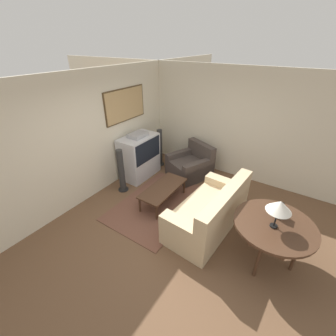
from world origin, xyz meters
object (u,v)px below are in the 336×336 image
object	(u,v)px
console_table	(274,227)
table_lamp	(280,207)
mantel_clock	(279,210)
speaker_tower_right	(160,149)
couch	(210,213)
coffee_table	(163,189)
speaker_tower_left	(121,172)
tv	(139,156)
armchair	(191,165)

from	to	relation	value
console_table	table_lamp	xyz separation A→B (m)	(-0.08, 0.01, 0.44)
mantel_clock	speaker_tower_right	size ratio (longest dim) A/B	0.20
couch	coffee_table	bearing A→B (deg)	-93.11
couch	speaker_tower_left	bearing A→B (deg)	-85.98
tv	mantel_clock	xyz separation A→B (m)	(-0.69, -3.41, 0.31)
mantel_clock	speaker_tower_right	world-z (taller)	speaker_tower_right
tv	table_lamp	size ratio (longest dim) A/B	2.53
speaker_tower_left	speaker_tower_right	bearing A→B (deg)	0.00
table_lamp	mantel_clock	world-z (taller)	table_lamp
coffee_table	tv	bearing A→B (deg)	62.17
armchair	speaker_tower_right	size ratio (longest dim) A/B	1.15
table_lamp	speaker_tower_right	world-z (taller)	table_lamp
console_table	speaker_tower_right	bearing A→B (deg)	63.31
coffee_table	mantel_clock	distance (m)	2.30
tv	mantel_clock	world-z (taller)	tv
couch	tv	bearing A→B (deg)	-104.22
speaker_tower_left	coffee_table	bearing A→B (deg)	-82.16
console_table	tv	bearing A→B (deg)	75.15
speaker_tower_left	table_lamp	bearing A→B (deg)	-93.74
couch	speaker_tower_right	xyz separation A→B (m)	(1.53, 2.24, 0.16)
table_lamp	console_table	bearing A→B (deg)	-8.91
armchair	table_lamp	xyz separation A→B (m)	(-1.73, -2.31, 0.86)
console_table	speaker_tower_right	world-z (taller)	speaker_tower_right
coffee_table	speaker_tower_left	distance (m)	1.10
armchair	coffee_table	size ratio (longest dim) A/B	1.03
coffee_table	speaker_tower_right	bearing A→B (deg)	37.88
coffee_table	speaker_tower_right	distance (m)	1.76
tv	table_lamp	world-z (taller)	table_lamp
couch	speaker_tower_right	world-z (taller)	speaker_tower_right
armchair	mantel_clock	world-z (taller)	mantel_clock
mantel_clock	speaker_tower_left	world-z (taller)	speaker_tower_left
armchair	coffee_table	distance (m)	1.37
armchair	console_table	size ratio (longest dim) A/B	1.01
speaker_tower_left	speaker_tower_right	xyz separation A→B (m)	(1.53, 0.00, 0.00)
mantel_clock	table_lamp	bearing A→B (deg)	179.79
mantel_clock	couch	bearing A→B (deg)	93.85
coffee_table	speaker_tower_right	size ratio (longest dim) A/B	1.12
table_lamp	speaker_tower_left	size ratio (longest dim) A/B	0.44
tv	table_lamp	bearing A→B (deg)	-106.07
coffee_table	armchair	bearing A→B (deg)	2.72
speaker_tower_left	armchair	bearing A→B (deg)	-33.80
armchair	couch	bearing A→B (deg)	-27.81
tv	mantel_clock	bearing A→B (deg)	-101.36
armchair	table_lamp	bearing A→B (deg)	-13.77
table_lamp	speaker_tower_right	xyz separation A→B (m)	(1.75, 3.32, -0.64)
couch	armchair	bearing A→B (deg)	-137.05
couch	table_lamp	size ratio (longest dim) A/B	3.96
couch	console_table	size ratio (longest dim) A/B	1.54
coffee_table	console_table	xyz separation A→B (m)	(-0.29, -2.25, 0.35)
speaker_tower_right	armchair	bearing A→B (deg)	-91.18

